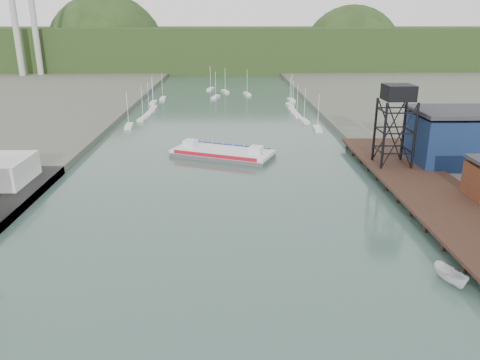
{
  "coord_description": "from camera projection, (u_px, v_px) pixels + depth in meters",
  "views": [
    {
      "loc": [
        1.75,
        -32.63,
        29.76
      ],
      "look_at": [
        3.73,
        43.07,
        4.0
      ],
      "focal_mm": 35.0,
      "sensor_mm": 36.0,
      "label": 1
    }
  ],
  "objects": [
    {
      "name": "east_pier",
      "position": [
        426.0,
        186.0,
        83.32
      ],
      "size": [
        14.0,
        70.0,
        2.45
      ],
      "color": "black",
      "rests_on": "ground"
    },
    {
      "name": "lift_tower",
      "position": [
        398.0,
        98.0,
        91.14
      ],
      "size": [
        6.5,
        6.5,
        16.0
      ],
      "color": "black",
      "rests_on": "east_pier"
    },
    {
      "name": "blue_shed",
      "position": [
        462.0,
        138.0,
        96.17
      ],
      "size": [
        20.5,
        14.5,
        11.3
      ],
      "color": "#0C1936",
      "rests_on": "east_land"
    },
    {
      "name": "marina_sailboats",
      "position": [
        223.0,
        106.0,
        171.36
      ],
      "size": [
        57.71,
        92.65,
        0.9
      ],
      "color": "silver",
      "rests_on": "ground"
    },
    {
      "name": "smokestacks",
      "position": [
        24.0,
        21.0,
        248.18
      ],
      "size": [
        11.2,
        8.2,
        60.0
      ],
      "color": "#A6A6A1",
      "rests_on": "ground"
    },
    {
      "name": "distant_hills",
      "position": [
        219.0,
        51.0,
        322.19
      ],
      "size": [
        500.0,
        120.0,
        80.0
      ],
      "color": "#1D3116",
      "rests_on": "ground"
    },
    {
      "name": "chain_ferry",
      "position": [
        222.0,
        153.0,
        107.88
      ],
      "size": [
        24.68,
        17.43,
        3.3
      ],
      "rotation": [
        0.0,
        0.0,
        -0.4
      ],
      "color": "#4D4D4F",
      "rests_on": "ground"
    },
    {
      "name": "motorboat",
      "position": [
        451.0,
        276.0,
        55.6
      ],
      "size": [
        3.34,
        5.59,
        2.03
      ],
      "primitive_type": "imported",
      "rotation": [
        0.0,
        0.0,
        0.28
      ],
      "color": "silver",
      "rests_on": "ground"
    }
  ]
}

